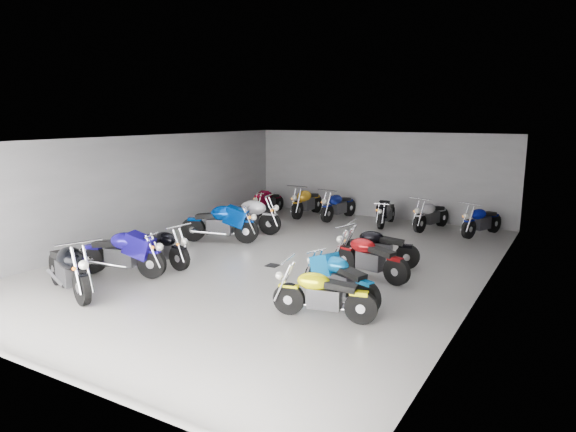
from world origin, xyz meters
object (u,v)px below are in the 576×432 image
Objects in this scene: motorcycle_back_c at (338,206)px; motorcycle_left_c at (161,247)px; motorcycle_left_a at (69,269)px; motorcycle_right_e at (378,247)px; drain_grate at (273,265)px; motorcycle_back_a at (268,202)px; motorcycle_left_f at (247,216)px; motorcycle_back_f at (481,221)px; motorcycle_left_b at (122,253)px; motorcycle_left_e at (221,224)px; motorcycle_back_b at (307,202)px; motorcycle_back_e at (431,215)px; motorcycle_right_c at (339,279)px; motorcycle_back_d at (386,213)px; motorcycle_right_d at (369,257)px; motorcycle_right_b at (323,294)px.

motorcycle_left_c is at bearing 88.70° from motorcycle_back_c.
motorcycle_left_a reaches higher than motorcycle_right_e.
drain_grate is 7.25m from motorcycle_back_a.
drain_grate is 3.95m from motorcycle_left_f.
motorcycle_back_f is at bearing 57.30° from drain_grate.
motorcycle_left_e reaches higher than motorcycle_left_b.
motorcycle_back_f reaches higher than motorcycle_right_e.
motorcycle_left_a reaches higher than motorcycle_back_b.
motorcycle_left_b reaches higher than motorcycle_back_e.
motorcycle_right_c is 7.88m from motorcycle_back_d.
motorcycle_back_d is at bearing 23.55° from motorcycle_back_f.
motorcycle_left_b is at bearing 87.72° from motorcycle_back_b.
motorcycle_right_d is at bearing 106.69° from motorcycle_back_e.
motorcycle_back_c is 5.08m from motorcycle_back_f.
motorcycle_left_b is 6.34m from motorcycle_right_e.
motorcycle_right_c is 0.99× the size of motorcycle_right_e.
motorcycle_left_f is 6.16m from motorcycle_back_e.
motorcycle_left_f is at bearing 112.82° from motorcycle_back_a.
motorcycle_left_b is 5.33m from motorcycle_left_f.
motorcycle_right_e is 0.95× the size of motorcycle_back_c.
motorcycle_left_b is 1.00× the size of motorcycle_back_b.
motorcycle_back_b is at bearing 53.64° from motorcycle_right_d.
motorcycle_right_d is 6.00m from motorcycle_back_e.
motorcycle_back_c is (-3.41, 4.94, 0.03)m from motorcycle_right_e.
motorcycle_left_c is 5.03m from motorcycle_right_c.
motorcycle_left_a is 1.19× the size of motorcycle_back_f.
motorcycle_left_f is 7.53m from motorcycle_back_f.
motorcycle_right_e is at bearing 65.13° from motorcycle_left_f.
motorcycle_right_b is at bearing 129.57° from motorcycle_back_a.
motorcycle_back_e is at bearing 19.61° from motorcycle_back_f.
motorcycle_left_f is at bearing -170.65° from motorcycle_left_c.
motorcycle_back_b is (0.26, 8.85, -0.01)m from motorcycle_left_b.
motorcycle_back_a is (-3.97, 6.05, 0.46)m from drain_grate.
motorcycle_back_b reaches higher than motorcycle_back_f.
motorcycle_back_f reaches higher than motorcycle_back_d.
motorcycle_right_b is at bearing 84.33° from motorcycle_left_c.
motorcycle_back_a is at bearing 61.54° from motorcycle_right_c.
motorcycle_right_c reaches higher than motorcycle_right_b.
motorcycle_left_f reaches higher than motorcycle_right_e.
motorcycle_left_e is 1.18× the size of motorcycle_back_d.
motorcycle_back_e is (4.82, 7.74, 0.00)m from motorcycle_left_c.
motorcycle_left_a and motorcycle_left_e have the same top height.
motorcycle_left_a is at bearing -14.02° from motorcycle_left_b.
motorcycle_back_b reaches higher than motorcycle_right_d.
motorcycle_left_f is at bearing -158.87° from motorcycle_left_a.
motorcycle_left_c is 5.56m from motorcycle_right_e.
motorcycle_left_f is 1.23× the size of motorcycle_back_d.
motorcycle_back_a is 6.33m from motorcycle_back_e.
motorcycle_back_f is at bearing 167.42° from motorcycle_left_a.
motorcycle_left_c reaches higher than motorcycle_back_d.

